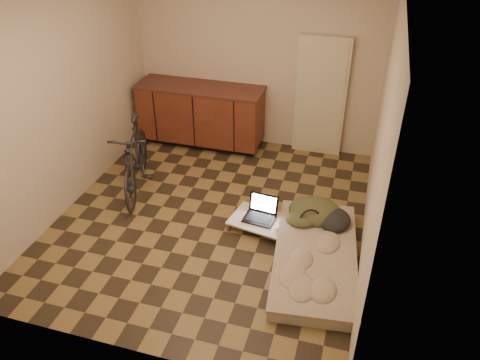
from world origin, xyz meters
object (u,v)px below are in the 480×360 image
(laptop, at_px, (261,213))
(bicycle, at_px, (135,154))
(futon, at_px, (315,257))
(lap_desk, at_px, (263,221))

(laptop, bearing_deg, bicycle, 175.38)
(bicycle, distance_m, futon, 2.57)
(bicycle, relative_size, laptop, 4.19)
(bicycle, bearing_deg, futon, -35.72)
(bicycle, relative_size, lap_desk, 1.97)
(bicycle, height_order, laptop, bicycle)
(bicycle, distance_m, laptop, 1.77)
(futon, bearing_deg, bicycle, 155.66)
(futon, distance_m, laptop, 0.84)
(lap_desk, distance_m, laptop, 0.09)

